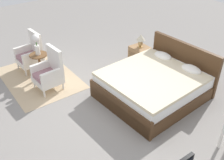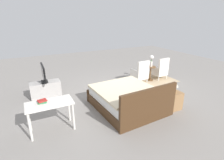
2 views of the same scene
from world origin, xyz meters
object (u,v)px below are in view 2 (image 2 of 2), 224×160
object	(u,v)px
flower_vase	(151,60)
nightstand	(173,100)
armchair_by_window_left	(160,70)
vanity_desk	(50,107)
tv_stand	(46,89)
book_stack	(42,101)
table_lamp	(175,85)
bed	(128,99)
side_table	(150,72)
armchair_by_window_right	(140,73)
tv_flatscreen	(43,73)

from	to	relation	value
flower_vase	nightstand	world-z (taller)	flower_vase
armchair_by_window_left	vanity_desk	size ratio (longest dim) A/B	0.88
tv_stand	book_stack	world-z (taller)	book_stack
vanity_desk	book_stack	size ratio (longest dim) A/B	4.84
nightstand	table_lamp	distance (m)	0.48
bed	side_table	xyz separation A→B (m)	(-2.10, -1.62, 0.08)
bed	table_lamp	bearing A→B (deg)	152.59
side_table	book_stack	distance (m)	4.71
tv_stand	vanity_desk	bearing A→B (deg)	86.67
side_table	tv_stand	world-z (taller)	side_table
bed	armchair_by_window_left	distance (m)	3.09
armchair_by_window_right	book_stack	xyz separation A→B (m)	(3.89, 1.63, 0.38)
flower_vase	book_stack	bearing A→B (deg)	20.30
tv_flatscreen	book_stack	distance (m)	1.95
tv_stand	table_lamp	bearing A→B (deg)	141.80
tv_flatscreen	bed	bearing A→B (deg)	136.82
armchair_by_window_left	side_table	distance (m)	0.53
armchair_by_window_left	tv_flatscreen	world-z (taller)	tv_flatscreen
tv_flatscreen	vanity_desk	xyz separation A→B (m)	(0.11, 2.01, -0.21)
armchair_by_window_right	tv_stand	xyz separation A→B (m)	(3.63, -0.30, -0.12)
armchair_by_window_left	vanity_desk	xyz separation A→B (m)	(4.79, 1.70, 0.24)
bed	side_table	size ratio (longest dim) A/B	3.40
nightstand	book_stack	bearing A→B (deg)	-9.65
tv_flatscreen	book_stack	size ratio (longest dim) A/B	3.97
armchair_by_window_right	side_table	world-z (taller)	armchair_by_window_right
flower_vase	tv_stand	size ratio (longest dim) A/B	0.50
tv_flatscreen	table_lamp	bearing A→B (deg)	141.82
book_stack	flower_vase	bearing A→B (deg)	-159.70
nightstand	book_stack	world-z (taller)	book_stack
armchair_by_window_left	armchair_by_window_right	bearing A→B (deg)	-0.00
nightstand	tv_stand	bearing A→B (deg)	-38.20
side_table	tv_stand	xyz separation A→B (m)	(4.15, -0.30, -0.12)
bed	table_lamp	xyz separation A→B (m)	(-1.16, 0.60, 0.44)
nightstand	tv_flatscreen	bearing A→B (deg)	-38.18
table_lamp	bed	bearing A→B (deg)	-27.41
table_lamp	tv_stand	xyz separation A→B (m)	(3.20, -2.52, -0.48)
tv_stand	book_stack	xyz separation A→B (m)	(0.26, 1.93, 0.50)
side_table	flower_vase	distance (m)	0.52
table_lamp	tv_stand	size ratio (longest dim) A/B	0.34
tv_flatscreen	vanity_desk	bearing A→B (deg)	86.74
armchair_by_window_right	nightstand	size ratio (longest dim) A/B	1.75
armchair_by_window_left	side_table	xyz separation A→B (m)	(0.53, -0.00, -0.00)
vanity_desk	armchair_by_window_left	bearing A→B (deg)	-160.45
bed	flower_vase	size ratio (longest dim) A/B	4.33
book_stack	vanity_desk	bearing A→B (deg)	152.20
vanity_desk	book_stack	world-z (taller)	book_stack
armchair_by_window_right	side_table	bearing A→B (deg)	-179.95
bed	armchair_by_window_right	xyz separation A→B (m)	(-1.59, -1.62, 0.08)
armchair_by_window_left	armchair_by_window_right	world-z (taller)	same
side_table	book_stack	bearing A→B (deg)	20.30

